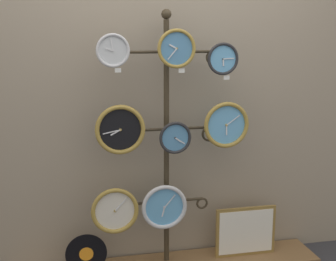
# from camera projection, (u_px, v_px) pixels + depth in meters

# --- Properties ---
(shop_wall) EXTENTS (4.40, 0.04, 2.80)m
(shop_wall) POSITION_uv_depth(u_px,v_px,m) (162.00, 73.00, 3.28)
(shop_wall) COLOR gray
(shop_wall) RESTS_ON ground_plane
(display_stand) EXTENTS (0.74, 0.41, 1.83)m
(display_stand) POSITION_uv_depth(u_px,v_px,m) (166.00, 191.00, 3.29)
(display_stand) COLOR #382D1E
(display_stand) RESTS_ON ground_plane
(clock_top_left) EXTENTS (0.21, 0.04, 0.21)m
(clock_top_left) POSITION_uv_depth(u_px,v_px,m) (113.00, 50.00, 2.91)
(clock_top_left) COLOR silver
(clock_top_center) EXTENTS (0.25, 0.04, 0.25)m
(clock_top_center) POSITION_uv_depth(u_px,v_px,m) (176.00, 49.00, 2.99)
(clock_top_center) COLOR #4C84B2
(clock_top_right) EXTENTS (0.21, 0.04, 0.21)m
(clock_top_right) POSITION_uv_depth(u_px,v_px,m) (223.00, 59.00, 3.08)
(clock_top_right) COLOR #60A8DB
(clock_middle_left) EXTENTS (0.33, 0.04, 0.33)m
(clock_middle_left) POSITION_uv_depth(u_px,v_px,m) (120.00, 130.00, 3.03)
(clock_middle_left) COLOR black
(clock_middle_center) EXTENTS (0.22, 0.04, 0.22)m
(clock_middle_center) POSITION_uv_depth(u_px,v_px,m) (175.00, 138.00, 3.11)
(clock_middle_center) COLOR #4C84B2
(clock_middle_right) EXTENTS (0.32, 0.04, 0.32)m
(clock_middle_right) POSITION_uv_depth(u_px,v_px,m) (226.00, 125.00, 3.19)
(clock_middle_right) COLOR #60A8DB
(clock_bottom_left) EXTENTS (0.32, 0.04, 0.32)m
(clock_bottom_left) POSITION_uv_depth(u_px,v_px,m) (115.00, 211.00, 3.13)
(clock_bottom_left) COLOR silver
(clock_bottom_center) EXTENTS (0.32, 0.04, 0.32)m
(clock_bottom_center) POSITION_uv_depth(u_px,v_px,m) (164.00, 207.00, 3.20)
(clock_bottom_center) COLOR #60A8DB
(vinyl_record) EXTENTS (0.28, 0.01, 0.28)m
(vinyl_record) POSITION_uv_depth(u_px,v_px,m) (86.00, 254.00, 3.18)
(vinyl_record) COLOR black
(vinyl_record) RESTS_ON low_shelf
(picture_frame) EXTENTS (0.46, 0.02, 0.37)m
(picture_frame) POSITION_uv_depth(u_px,v_px,m) (246.00, 231.00, 3.44)
(picture_frame) COLOR olive
(picture_frame) RESTS_ON low_shelf
(price_tag_upper) EXTENTS (0.04, 0.00, 0.03)m
(price_tag_upper) POSITION_uv_depth(u_px,v_px,m) (118.00, 70.00, 2.94)
(price_tag_upper) COLOR white
(price_tag_mid) EXTENTS (0.04, 0.00, 0.03)m
(price_tag_mid) POSITION_uv_depth(u_px,v_px,m) (182.00, 71.00, 3.03)
(price_tag_mid) COLOR white
(price_tag_lower) EXTENTS (0.04, 0.00, 0.03)m
(price_tag_lower) POSITION_uv_depth(u_px,v_px,m) (227.00, 78.00, 3.11)
(price_tag_lower) COLOR white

